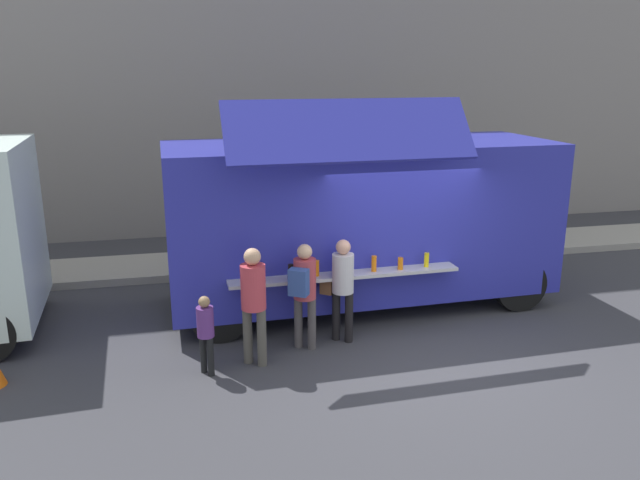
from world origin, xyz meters
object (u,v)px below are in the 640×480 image
Objects in this scene: trash_bin at (503,230)px; child_near_queue at (206,328)px; food_truck_main at (361,218)px; customer_rear_waiting at (253,296)px; customer_front_ordering at (342,282)px; customer_mid_with_backpack at (304,286)px.

trash_bin is 8.07m from child_near_queue.
food_truck_main is 5.84× the size of child_near_queue.
food_truck_main is 2.90m from customer_rear_waiting.
customer_front_ordering is 0.63m from customer_mid_with_backpack.
customer_mid_with_backpack is 1.43× the size of child_near_queue.
customer_front_ordering is (-0.71, -1.45, -0.60)m from food_truck_main.
customer_front_ordering is at bearing -117.76° from food_truck_main.
food_truck_main is 3.87× the size of customer_rear_waiting.
child_near_queue is at bearing 139.93° from customer_mid_with_backpack.
customer_rear_waiting is 1.51× the size of child_near_queue.
food_truck_main is at bearing -11.44° from customer_rear_waiting.
customer_rear_waiting is (-0.76, -0.32, 0.03)m from customer_mid_with_backpack.
customer_mid_with_backpack is 0.83m from customer_rear_waiting.
customer_mid_with_backpack is at bearing 142.83° from customer_front_ordering.
customer_front_ordering is 2.15m from child_near_queue.
trash_bin is at bearing -13.52° from customer_front_ordering.
trash_bin is at bearing -22.03° from customer_mid_with_backpack.
customer_front_ordering is at bearing -43.50° from customer_mid_with_backpack.
trash_bin is at bearing 28.44° from food_truck_main.
child_near_queue is at bearing 138.84° from customer_rear_waiting.
customer_rear_waiting is (-2.09, -1.94, -0.54)m from food_truck_main.
food_truck_main reaches higher than customer_rear_waiting.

